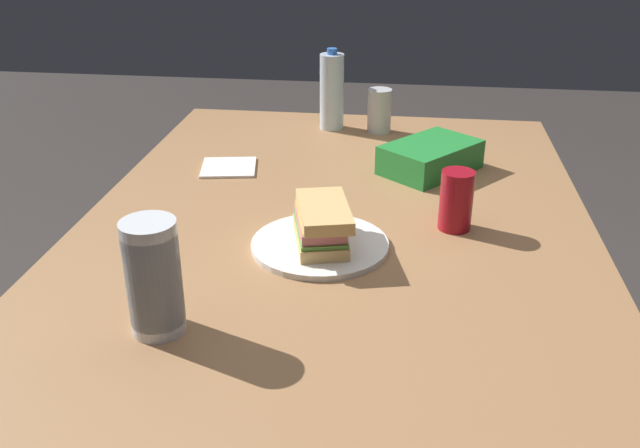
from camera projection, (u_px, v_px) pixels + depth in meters
name	position (u px, v px, depth m)	size (l,w,h in m)	color
dining_table	(335.00, 257.00, 1.47)	(1.51, 1.05, 0.73)	#9E7047
paper_plate	(320.00, 245.00, 1.33)	(0.26, 0.26, 0.01)	white
sandwich	(321.00, 223.00, 1.30)	(0.20, 0.14, 0.08)	#DBB26B
soda_can_red	(456.00, 200.00, 1.38)	(0.07, 0.07, 0.12)	maroon
chip_bag	(430.00, 157.00, 1.68)	(0.23, 0.15, 0.07)	#268C38
water_bottle_tall	(332.00, 91.00, 1.95)	(0.07, 0.07, 0.23)	silver
plastic_cup_stack	(154.00, 278.00, 1.04)	(0.08, 0.08, 0.18)	silver
soda_can_silver	(379.00, 111.00, 1.94)	(0.07, 0.07, 0.12)	silver
paper_napkin	(229.00, 167.00, 1.70)	(0.13, 0.13, 0.01)	white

